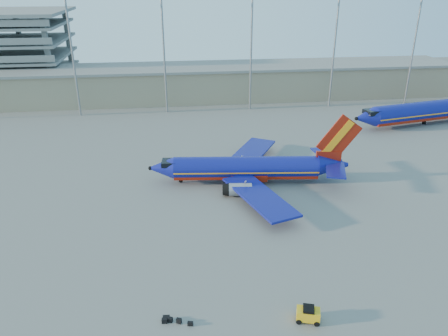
% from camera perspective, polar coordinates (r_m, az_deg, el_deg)
% --- Properties ---
extents(ground, '(220.00, 220.00, 0.00)m').
position_cam_1_polar(ground, '(62.99, -2.41, -4.26)').
color(ground, slate).
rests_on(ground, ground).
extents(terminal_building, '(122.00, 16.00, 8.50)m').
position_cam_1_polar(terminal_building, '(117.15, -0.12, 11.26)').
color(terminal_building, gray).
rests_on(terminal_building, ground).
extents(light_mast_row, '(101.60, 1.60, 28.65)m').
position_cam_1_polar(light_mast_row, '(102.63, -2.12, 16.98)').
color(light_mast_row, gray).
rests_on(light_mast_row, ground).
extents(aircraft_main, '(32.34, 30.97, 10.96)m').
position_cam_1_polar(aircraft_main, '(67.65, 3.51, -0.03)').
color(aircraft_main, navy).
rests_on(aircraft_main, ground).
extents(aircraft_second, '(38.51, 16.45, 13.18)m').
position_cam_1_polar(aircraft_second, '(105.42, 25.32, 6.86)').
color(aircraft_second, navy).
rests_on(aircraft_second, ground).
extents(baggage_tug, '(2.46, 1.88, 1.56)m').
position_cam_1_polar(baggage_tug, '(43.40, 10.94, -18.21)').
color(baggage_tug, gold).
rests_on(baggage_tug, ground).
extents(luggage_pile, '(2.90, 1.37, 0.53)m').
position_cam_1_polar(luggage_pile, '(43.20, -6.80, -19.13)').
color(luggage_pile, black).
rests_on(luggage_pile, ground).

